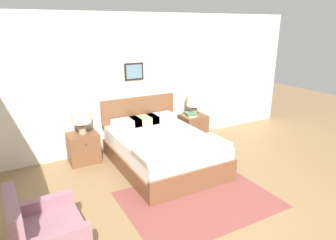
{
  "coord_description": "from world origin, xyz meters",
  "views": [
    {
      "loc": [
        -2.16,
        -2.3,
        2.38
      ],
      "look_at": [
        0.04,
        1.67,
        0.92
      ],
      "focal_mm": 32.0,
      "sensor_mm": 36.0,
      "label": 1
    }
  ],
  "objects": [
    {
      "name": "nightstand_by_door",
      "position": [
        1.27,
        2.77,
        0.27
      ],
      "size": [
        0.52,
        0.47,
        0.54
      ],
      "color": "brown",
      "rests_on": "ground_plane"
    },
    {
      "name": "nightstand_near_window",
      "position": [
        -1.09,
        2.77,
        0.27
      ],
      "size": [
        0.52,
        0.47,
        0.54
      ],
      "color": "brown",
      "rests_on": "ground_plane"
    },
    {
      "name": "bed",
      "position": [
        0.09,
        1.97,
        0.3
      ],
      "size": [
        1.52,
        2.08,
        1.03
      ],
      "color": "brown",
      "rests_on": "ground_plane"
    },
    {
      "name": "area_rug_main",
      "position": [
        0.01,
        0.73,
        0.0
      ],
      "size": [
        2.06,
        1.55,
        0.01
      ],
      "color": "brown",
      "rests_on": "ground_plane"
    },
    {
      "name": "book_novel_upper",
      "position": [
        1.15,
        2.73,
        0.61
      ],
      "size": [
        0.25,
        0.26,
        0.03
      ],
      "rotation": [
        0.0,
        0.0,
        -0.12
      ],
      "color": "#4C7551",
      "rests_on": "book_hardcover_middle"
    },
    {
      "name": "wall_back",
      "position": [
        0.0,
        3.07,
        1.3
      ],
      "size": [
        7.81,
        0.09,
        2.6
      ],
      "color": "silver",
      "rests_on": "ground_plane"
    },
    {
      "name": "armchair",
      "position": [
        -2.03,
        0.54,
        0.28
      ],
      "size": [
        0.72,
        0.81,
        0.82
      ],
      "rotation": [
        0.0,
        0.0,
        -1.53
      ],
      "color": "#8E606B",
      "rests_on": "ground_plane"
    },
    {
      "name": "book_hardcover_middle",
      "position": [
        1.15,
        2.73,
        0.58
      ],
      "size": [
        0.21,
        0.23,
        0.03
      ],
      "rotation": [
        0.0,
        0.0,
        -0.12
      ],
      "color": "#4C7551",
      "rests_on": "book_thick_bottom"
    },
    {
      "name": "book_thick_bottom",
      "position": [
        1.15,
        2.73,
        0.55
      ],
      "size": [
        0.24,
        0.25,
        0.03
      ],
      "rotation": [
        0.0,
        0.0,
        0.1
      ],
      "color": "beige",
      "rests_on": "nightstand_by_door"
    },
    {
      "name": "table_lamp_near_window",
      "position": [
        -1.07,
        2.78,
        0.83
      ],
      "size": [
        0.33,
        0.33,
        0.42
      ],
      "color": "gray",
      "rests_on": "nightstand_near_window"
    },
    {
      "name": "ground_plane",
      "position": [
        0.0,
        0.0,
        0.0
      ],
      "size": [
        16.0,
        16.0,
        0.0
      ],
      "primitive_type": "plane",
      "color": "olive"
    },
    {
      "name": "table_lamp_by_door",
      "position": [
        1.28,
        2.78,
        0.83
      ],
      "size": [
        0.33,
        0.33,
        0.42
      ],
      "color": "gray",
      "rests_on": "nightstand_by_door"
    }
  ]
}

